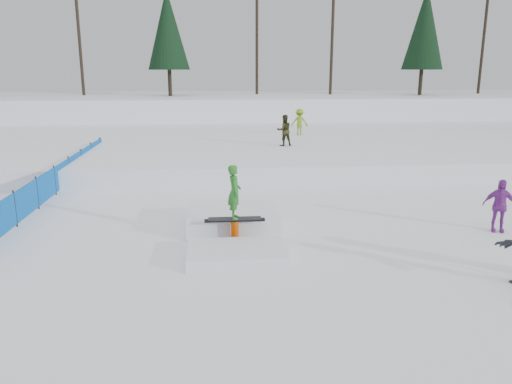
{
  "coord_description": "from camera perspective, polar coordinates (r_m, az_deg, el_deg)",
  "views": [
    {
      "loc": [
        -0.67,
        -11.75,
        4.54
      ],
      "look_at": [
        0.5,
        2.0,
        1.1
      ],
      "focal_mm": 35.0,
      "sensor_mm": 36.0,
      "label": 1
    }
  ],
  "objects": [
    {
      "name": "treeline",
      "position": [
        40.71,
        5.09,
        18.05
      ],
      "size": [
        40.24,
        4.22,
        10.5
      ],
      "color": "black",
      "rests_on": "snow_berm"
    },
    {
      "name": "spectator_purple",
      "position": [
        15.68,
        26.04,
        -1.4
      ],
      "size": [
        0.96,
        0.64,
        1.52
      ],
      "primitive_type": "imported",
      "rotation": [
        0.0,
        0.0,
        -0.33
      ],
      "color": "purple",
      "rests_on": "ground"
    },
    {
      "name": "walker_olive",
      "position": [
        24.7,
        3.25,
        7.05
      ],
      "size": [
        0.82,
        0.69,
        1.52
      ],
      "primitive_type": "imported",
      "rotation": [
        0.0,
        0.0,
        3.31
      ],
      "color": "#2A2912",
      "rests_on": "snow_midrise"
    },
    {
      "name": "walker_ygreen",
      "position": [
        28.74,
        4.99,
        7.97
      ],
      "size": [
        1.03,
        0.69,
        1.49
      ],
      "primitive_type": "imported",
      "rotation": [
        0.0,
        0.0,
        2.99
      ],
      "color": "#6F9F16",
      "rests_on": "snow_midrise"
    },
    {
      "name": "ground",
      "position": [
        12.61,
        -1.5,
        -7.1
      ],
      "size": [
        120.0,
        120.0,
        0.0
      ],
      "primitive_type": "plane",
      "color": "white"
    },
    {
      "name": "safety_fence",
      "position": [
        19.66,
        -22.0,
        1.26
      ],
      "size": [
        0.05,
        16.0,
        1.1
      ],
      "color": "#0854AD",
      "rests_on": "ground"
    },
    {
      "name": "snow_berm",
      "position": [
        41.89,
        -3.98,
        9.4
      ],
      "size": [
        60.0,
        14.0,
        2.4
      ],
      "primitive_type": "cube",
      "color": "white",
      "rests_on": "ground"
    },
    {
      "name": "snow_midrise",
      "position": [
        28.06,
        -3.46,
        5.5
      ],
      "size": [
        50.0,
        18.0,
        0.8
      ],
      "primitive_type": "cube",
      "color": "white",
      "rests_on": "ground"
    },
    {
      "name": "jib_rail_feature",
      "position": [
        13.85,
        -2.54,
        -3.82
      ],
      "size": [
        2.6,
        4.4,
        2.11
      ],
      "color": "white",
      "rests_on": "ground"
    }
  ]
}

